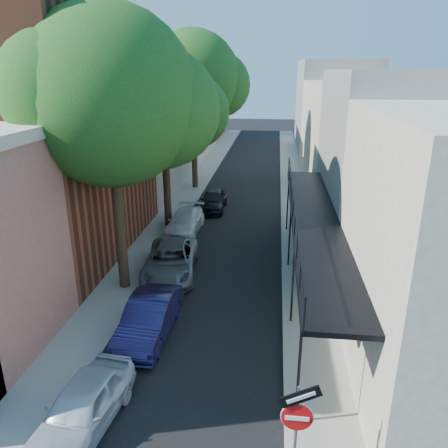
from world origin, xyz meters
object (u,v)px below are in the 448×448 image
(sign_post, at_px, (297,421))
(oak_far, at_px, (199,80))
(parked_car_b, at_px, (149,318))
(oak_mid, at_px, (171,106))
(oak_near, at_px, (123,101))
(parked_car_d, at_px, (185,222))
(parked_car_a, at_px, (83,407))
(parked_car_c, at_px, (171,261))
(parked_car_e, at_px, (213,200))

(sign_post, xyz_separation_m, oak_far, (-6.51, 26.30, 6.22))
(parked_car_b, bearing_deg, oak_mid, 99.44)
(oak_far, bearing_deg, oak_near, -90.04)
(parked_car_d, bearing_deg, parked_car_a, -87.53)
(oak_far, relative_size, parked_car_d, 2.71)
(parked_car_a, bearing_deg, parked_car_d, 97.55)
(parked_car_a, distance_m, parked_car_b, 4.39)
(parked_car_a, bearing_deg, oak_near, 104.10)
(oak_far, xyz_separation_m, parked_car_c, (1.25, -15.73, -7.57))
(parked_car_e, bearing_deg, parked_car_c, -93.11)
(sign_post, xyz_separation_m, parked_car_a, (-5.43, 1.30, -1.37))
(sign_post, relative_size, parked_car_e, 0.74)
(parked_car_b, bearing_deg, parked_car_a, -95.86)
(oak_near, relative_size, parked_car_e, 2.84)
(sign_post, height_order, oak_mid, oak_mid)
(parked_car_e, bearing_deg, oak_mid, -118.56)
(parked_car_c, bearing_deg, parked_car_d, 88.94)
(parked_car_b, bearing_deg, oak_near, 115.42)
(oak_mid, bearing_deg, sign_post, -69.14)
(oak_mid, distance_m, parked_car_e, 7.45)
(parked_car_e, bearing_deg, parked_car_d, -102.91)
(parked_car_a, height_order, parked_car_d, parked_car_a)
(oak_far, xyz_separation_m, parked_car_e, (1.78, -5.64, -7.57))
(parked_car_b, height_order, parked_car_c, parked_car_b)
(parked_car_a, xyz_separation_m, parked_car_c, (0.16, 9.27, 0.03))
(oak_mid, bearing_deg, parked_car_a, -85.88)
(parked_car_b, xyz_separation_m, parked_car_d, (-0.87, 10.49, -0.06))
(oak_mid, xyz_separation_m, parked_car_b, (1.69, -11.60, -6.36))
(oak_near, xyz_separation_m, parked_car_b, (1.63, -3.63, -7.18))
(oak_far, relative_size, parked_car_a, 3.07)
(oak_near, height_order, oak_far, oak_far)
(parked_car_e, bearing_deg, parked_car_a, -92.15)
(oak_near, relative_size, parked_car_c, 2.30)
(parked_car_c, height_order, parked_car_e, parked_car_c)
(oak_mid, distance_m, parked_car_b, 13.33)
(parked_car_b, bearing_deg, parked_car_c, 95.54)
(parked_car_d, distance_m, parked_car_e, 4.62)
(oak_near, relative_size, parked_car_a, 2.94)
(parked_car_c, relative_size, parked_car_e, 1.24)
(oak_mid, bearing_deg, oak_far, 89.59)
(parked_car_c, bearing_deg, oak_far, 88.43)
(oak_far, height_order, parked_car_b, oak_far)
(sign_post, distance_m, parked_car_a, 5.75)
(oak_mid, height_order, oak_far, oak_far)
(sign_post, height_order, parked_car_d, sign_post)
(oak_near, xyz_separation_m, parked_car_e, (1.79, 11.37, -7.19))
(oak_far, bearing_deg, sign_post, -76.09)
(oak_near, xyz_separation_m, oak_far, (0.01, 17.01, 0.38))
(sign_post, relative_size, parked_car_c, 0.60)
(oak_near, bearing_deg, oak_mid, 90.37)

